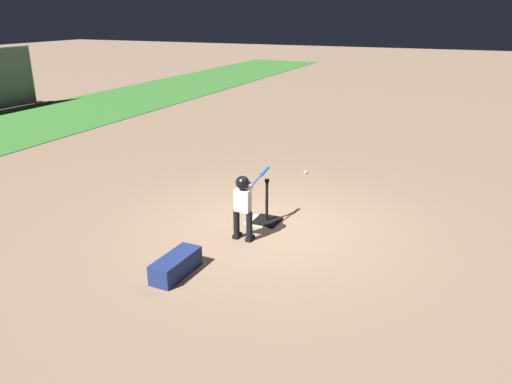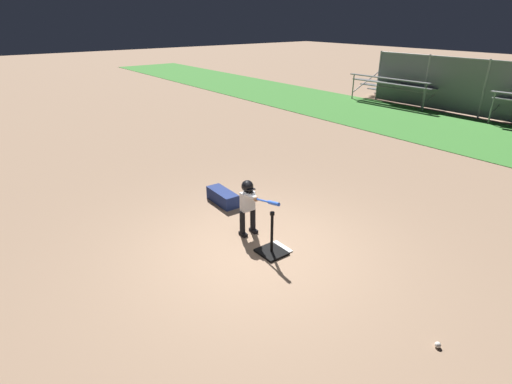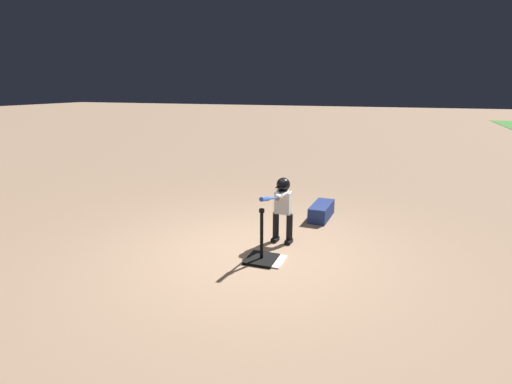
# 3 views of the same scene
# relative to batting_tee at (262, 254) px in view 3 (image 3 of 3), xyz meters

# --- Properties ---
(ground_plane) EXTENTS (90.00, 90.00, 0.00)m
(ground_plane) POSITION_rel_batting_tee_xyz_m (-0.17, -0.18, -0.10)
(ground_plane) COLOR #93755B
(home_plate) EXTENTS (0.44, 0.44, 0.02)m
(home_plate) POSITION_rel_batting_tee_xyz_m (-0.03, 0.10, -0.09)
(home_plate) COLOR white
(home_plate) RESTS_ON ground_plane
(batting_tee) EXTENTS (0.46, 0.42, 0.77)m
(batting_tee) POSITION_rel_batting_tee_xyz_m (0.00, 0.00, 0.00)
(batting_tee) COLOR black
(batting_tee) RESTS_ON ground_plane
(batter_child) EXTENTS (1.02, 0.33, 1.05)m
(batter_child) POSITION_rel_batting_tee_xyz_m (-0.74, 0.08, 0.56)
(batter_child) COLOR black
(batter_child) RESTS_ON ground_plane
(equipment_bag) EXTENTS (0.85, 0.35, 0.28)m
(equipment_bag) POSITION_rel_batting_tee_xyz_m (-2.17, 0.44, 0.04)
(equipment_bag) COLOR navy
(equipment_bag) RESTS_ON ground_plane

